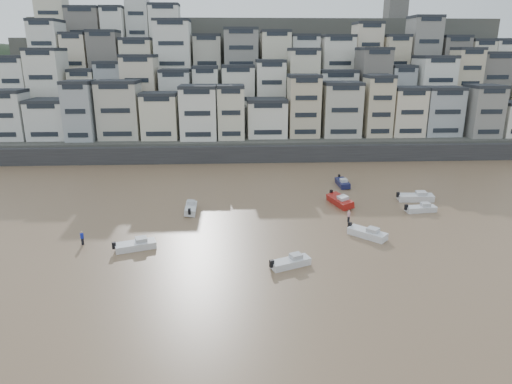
{
  "coord_description": "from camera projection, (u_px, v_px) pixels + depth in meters",
  "views": [
    {
      "loc": [
        3.66,
        -29.67,
        22.4
      ],
      "look_at": [
        6.77,
        30.0,
        4.0
      ],
      "focal_mm": 32.0,
      "sensor_mm": 36.0,
      "label": 1
    }
  ],
  "objects": [
    {
      "name": "person_pink",
      "position": [
        349.0,
        216.0,
        62.43
      ],
      "size": [
        0.44,
        0.44,
        1.74
      ],
      "primitive_type": null,
      "color": "#C38A98",
      "rests_on": "ground"
    },
    {
      "name": "boat_a",
      "position": [
        291.0,
        261.0,
        49.51
      ],
      "size": [
        5.16,
        3.45,
        1.34
      ],
      "primitive_type": null,
      "rotation": [
        0.0,
        0.0,
        0.41
      ],
      "color": "silver",
      "rests_on": "ground"
    },
    {
      "name": "boat_d",
      "position": [
        421.0,
        207.0,
        66.51
      ],
      "size": [
        5.06,
        2.18,
        1.34
      ],
      "primitive_type": null,
      "rotation": [
        0.0,
        0.0,
        0.12
      ],
      "color": "silver",
      "rests_on": "ground"
    },
    {
      "name": "hillside",
      "position": [
        270.0,
        86.0,
        131.7
      ],
      "size": [
        141.04,
        66.0,
        50.0
      ],
      "color": "#4C4C47",
      "rests_on": "ground"
    },
    {
      "name": "boat_b",
      "position": [
        367.0,
        232.0,
        57.31
      ],
      "size": [
        5.08,
        5.14,
        1.48
      ],
      "primitive_type": null,
      "rotation": [
        0.0,
        0.0,
        -0.8
      ],
      "color": "silver",
      "rests_on": "ground"
    },
    {
      "name": "ground",
      "position": [
        188.0,
        359.0,
        34.73
      ],
      "size": [
        400.0,
        400.0,
        0.0
      ],
      "primitive_type": "plane",
      "color": "#866548",
      "rests_on": "ground"
    },
    {
      "name": "boat_j",
      "position": [
        135.0,
        244.0,
        53.76
      ],
      "size": [
        5.41,
        3.3,
        1.4
      ],
      "primitive_type": null,
      "rotation": [
        0.0,
        0.0,
        0.34
      ],
      "color": "silver",
      "rests_on": "ground"
    },
    {
      "name": "person_blue",
      "position": [
        82.0,
        238.0,
        55.11
      ],
      "size": [
        0.44,
        0.44,
        1.74
      ],
      "primitive_type": null,
      "color": "#1623A6",
      "rests_on": "ground"
    },
    {
      "name": "boat_i",
      "position": [
        343.0,
        182.0,
        79.37
      ],
      "size": [
        1.85,
        5.51,
        1.5
      ],
      "primitive_type": null,
      "rotation": [
        0.0,
        0.0,
        -1.56
      ],
      "color": "#141841",
      "rests_on": "ground"
    },
    {
      "name": "boat_e",
      "position": [
        340.0,
        200.0,
        69.38
      ],
      "size": [
        3.58,
        6.51,
        1.69
      ],
      "primitive_type": null,
      "rotation": [
        0.0,
        0.0,
        -1.31
      ],
      "color": "maroon",
      "rests_on": "ground"
    },
    {
      "name": "boat_g",
      "position": [
        416.0,
        196.0,
        71.33
      ],
      "size": [
        6.04,
        2.23,
        1.63
      ],
      "primitive_type": null,
      "rotation": [
        0.0,
        0.0,
        -0.05
      ],
      "color": "silver",
      "rests_on": "ground"
    },
    {
      "name": "boat_f",
      "position": [
        191.0,
        207.0,
        66.45
      ],
      "size": [
        1.87,
        5.43,
        1.47
      ],
      "primitive_type": null,
      "rotation": [
        0.0,
        0.0,
        1.59
      ],
      "color": "silver",
      "rests_on": "ground"
    },
    {
      "name": "harbor_wall",
      "position": [
        263.0,
        153.0,
        96.75
      ],
      "size": [
        140.0,
        3.0,
        3.5
      ],
      "primitive_type": "cube",
      "color": "#38383A",
      "rests_on": "ground"
    }
  ]
}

